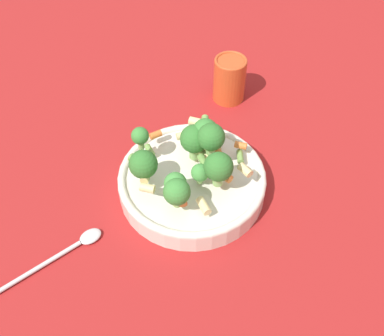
% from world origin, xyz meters
% --- Properties ---
extents(ground_plane, '(3.00, 3.00, 0.00)m').
position_xyz_m(ground_plane, '(0.00, 0.00, 0.00)').
color(ground_plane, maroon).
extents(bowl, '(0.25, 0.25, 0.04)m').
position_xyz_m(bowl, '(0.00, 0.00, 0.02)').
color(bowl, silver).
rests_on(bowl, ground_plane).
extents(pasta_salad, '(0.20, 0.19, 0.09)m').
position_xyz_m(pasta_salad, '(0.00, -0.00, 0.09)').
color(pasta_salad, '#8CB766').
rests_on(pasta_salad, bowl).
extents(cup, '(0.06, 0.06, 0.09)m').
position_xyz_m(cup, '(-0.09, -0.24, 0.05)').
color(cup, '#CC4C23').
rests_on(cup, ground_plane).
extents(spoon, '(0.16, 0.12, 0.01)m').
position_xyz_m(spoon, '(0.20, 0.12, 0.01)').
color(spoon, silver).
rests_on(spoon, ground_plane).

